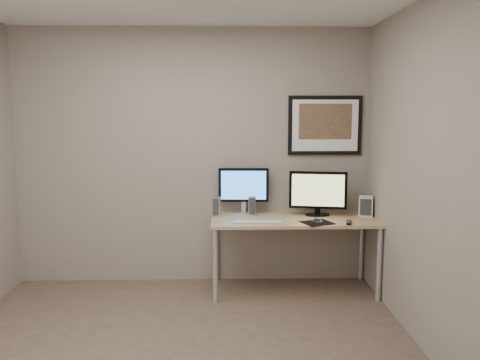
% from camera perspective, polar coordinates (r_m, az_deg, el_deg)
% --- Properties ---
extents(floor, '(3.60, 3.60, 0.00)m').
position_cam_1_polar(floor, '(3.92, -6.82, -19.06)').
color(floor, brown).
rests_on(floor, ground).
extents(room, '(3.60, 3.60, 3.60)m').
position_cam_1_polar(room, '(3.95, -6.60, 5.92)').
color(room, white).
rests_on(room, ground).
extents(desk, '(1.60, 0.70, 0.73)m').
position_cam_1_polar(desk, '(5.00, 6.04, -5.01)').
color(desk, '#A58150').
rests_on(desk, floor).
extents(framed_art, '(0.75, 0.04, 0.60)m').
position_cam_1_polar(framed_art, '(5.26, 9.51, 6.08)').
color(framed_art, black).
rests_on(framed_art, room).
extents(monitor_large, '(0.51, 0.17, 0.46)m').
position_cam_1_polar(monitor_large, '(5.15, 0.41, -0.94)').
color(monitor_large, '#B9B9BE').
rests_on(monitor_large, desk).
extents(monitor_tv, '(0.56, 0.17, 0.45)m').
position_cam_1_polar(monitor_tv, '(5.08, 8.74, -1.37)').
color(monitor_tv, black).
rests_on(monitor_tv, desk).
extents(speaker_left, '(0.10, 0.10, 0.20)m').
position_cam_1_polar(speaker_left, '(5.03, -2.61, -2.99)').
color(speaker_left, '#B9B9BE').
rests_on(speaker_left, desk).
extents(speaker_right, '(0.08, 0.08, 0.19)m').
position_cam_1_polar(speaker_right, '(5.08, 1.35, -2.90)').
color(speaker_right, '#B9B9BE').
rests_on(speaker_right, desk).
extents(keyboard, '(0.47, 0.14, 0.02)m').
position_cam_1_polar(keyboard, '(4.76, 2.07, -4.72)').
color(keyboard, silver).
rests_on(keyboard, desk).
extents(mousepad, '(0.34, 0.32, 0.00)m').
position_cam_1_polar(mousepad, '(4.80, 8.68, -4.76)').
color(mousepad, black).
rests_on(mousepad, desk).
extents(mouse, '(0.09, 0.12, 0.04)m').
position_cam_1_polar(mouse, '(4.82, 8.63, -4.49)').
color(mouse, black).
rests_on(mouse, mousepad).
extents(remote, '(0.09, 0.17, 0.02)m').
position_cam_1_polar(remote, '(4.84, 12.14, -4.65)').
color(remote, black).
rests_on(remote, desk).
extents(fan_unit, '(0.16, 0.13, 0.21)m').
position_cam_1_polar(fan_unit, '(5.17, 13.95, -2.87)').
color(fan_unit, silver).
rests_on(fan_unit, desk).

